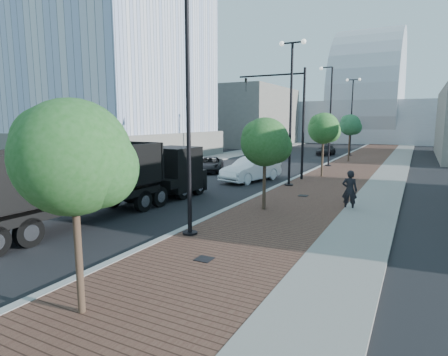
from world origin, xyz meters
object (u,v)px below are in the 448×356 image
at_px(dark_car_mid, 210,164).
at_px(pedestrian, 350,190).
at_px(white_sedan, 251,169).
at_px(dump_truck, 134,180).

xyz_separation_m(dark_car_mid, pedestrian, (12.87, -8.87, 0.36)).
relative_size(white_sedan, pedestrian, 2.64).
distance_m(dump_truck, dark_car_mid, 13.64).
height_order(white_sedan, pedestrian, pedestrian).
bearing_deg(pedestrian, dark_car_mid, -38.38).
height_order(dump_truck, dark_car_mid, dump_truck).
xyz_separation_m(dump_truck, white_sedan, (1.92, 10.29, -0.52)).
height_order(dump_truck, white_sedan, dump_truck).
distance_m(dark_car_mid, pedestrian, 15.63).
height_order(dump_truck, pedestrian, dump_truck).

